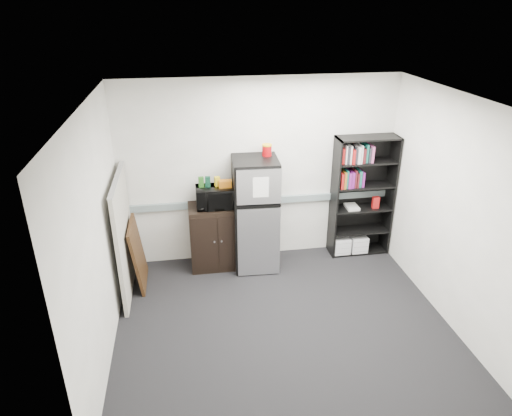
# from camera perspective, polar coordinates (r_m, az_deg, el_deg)

# --- Properties ---
(floor) EXTENTS (4.00, 4.00, 0.00)m
(floor) POSITION_cam_1_polar(r_m,az_deg,el_deg) (5.77, 3.39, -14.25)
(floor) COLOR black
(floor) RESTS_ON ground
(wall_back) EXTENTS (4.00, 0.02, 2.70)m
(wall_back) POSITION_cam_1_polar(r_m,az_deg,el_deg) (6.61, 0.43, 4.58)
(wall_back) COLOR silver
(wall_back) RESTS_ON floor
(wall_right) EXTENTS (0.02, 3.50, 2.70)m
(wall_right) POSITION_cam_1_polar(r_m,az_deg,el_deg) (5.79, 23.47, -0.58)
(wall_right) COLOR silver
(wall_right) RESTS_ON floor
(wall_left) EXTENTS (0.02, 3.50, 2.70)m
(wall_left) POSITION_cam_1_polar(r_m,az_deg,el_deg) (5.01, -19.18, -3.73)
(wall_left) COLOR silver
(wall_left) RESTS_ON floor
(ceiling) EXTENTS (4.00, 3.50, 0.02)m
(ceiling) POSITION_cam_1_polar(r_m,az_deg,el_deg) (4.58, 4.24, 13.04)
(ceiling) COLOR white
(ceiling) RESTS_ON wall_back
(electrical_raceway) EXTENTS (3.92, 0.05, 0.10)m
(electrical_raceway) POSITION_cam_1_polar(r_m,az_deg,el_deg) (6.75, 0.47, 0.91)
(electrical_raceway) COLOR gray
(electrical_raceway) RESTS_ON wall_back
(wall_note) EXTENTS (0.14, 0.00, 0.10)m
(wall_note) POSITION_cam_1_polar(r_m,az_deg,el_deg) (6.49, -2.62, 6.05)
(wall_note) COLOR white
(wall_note) RESTS_ON wall_back
(bookshelf) EXTENTS (0.90, 0.34, 1.85)m
(bookshelf) POSITION_cam_1_polar(r_m,az_deg,el_deg) (6.98, 12.98, 1.72)
(bookshelf) COLOR black
(bookshelf) RESTS_ON floor
(cubicle_partition) EXTENTS (0.06, 1.30, 1.62)m
(cubicle_partition) POSITION_cam_1_polar(r_m,az_deg,el_deg) (6.19, -16.15, -3.37)
(cubicle_partition) COLOR #9D978B
(cubicle_partition) RESTS_ON floor
(cabinet) EXTENTS (0.77, 0.51, 0.96)m
(cabinet) POSITION_cam_1_polar(r_m,az_deg,el_deg) (6.67, -4.94, -3.52)
(cabinet) COLOR black
(cabinet) RESTS_ON floor
(microwave) EXTENTS (0.53, 0.36, 0.29)m
(microwave) POSITION_cam_1_polar(r_m,az_deg,el_deg) (6.38, -5.13, 1.37)
(microwave) COLOR black
(microwave) RESTS_ON cabinet
(snack_box_a) EXTENTS (0.07, 0.06, 0.15)m
(snack_box_a) POSITION_cam_1_polar(r_m,az_deg,el_deg) (6.32, -6.87, 3.23)
(snack_box_a) COLOR #1F5117
(snack_box_a) RESTS_ON microwave
(snack_box_b) EXTENTS (0.07, 0.06, 0.15)m
(snack_box_b) POSITION_cam_1_polar(r_m,az_deg,el_deg) (6.32, -6.06, 3.29)
(snack_box_b) COLOR #0C3522
(snack_box_b) RESTS_ON microwave
(snack_box_c) EXTENTS (0.08, 0.07, 0.14)m
(snack_box_c) POSITION_cam_1_polar(r_m,az_deg,el_deg) (6.33, -4.88, 3.32)
(snack_box_c) COLOR yellow
(snack_box_c) RESTS_ON microwave
(snack_bag) EXTENTS (0.19, 0.11, 0.10)m
(snack_bag) POSITION_cam_1_polar(r_m,az_deg,el_deg) (6.30, -3.86, 3.05)
(snack_bag) COLOR #BE6713
(snack_bag) RESTS_ON microwave
(refrigerator) EXTENTS (0.65, 0.67, 1.65)m
(refrigerator) POSITION_cam_1_polar(r_m,az_deg,el_deg) (6.50, -0.08, -0.81)
(refrigerator) COLOR black
(refrigerator) RESTS_ON floor
(coffee_can) EXTENTS (0.13, 0.13, 0.18)m
(coffee_can) POSITION_cam_1_polar(r_m,az_deg,el_deg) (6.31, 1.37, 7.35)
(coffee_can) COLOR #9B070B
(coffee_can) RESTS_ON refrigerator
(framed_poster) EXTENTS (0.15, 0.72, 0.92)m
(framed_poster) POSITION_cam_1_polar(r_m,az_deg,el_deg) (6.44, -14.52, -5.58)
(framed_poster) COLOR black
(framed_poster) RESTS_ON floor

